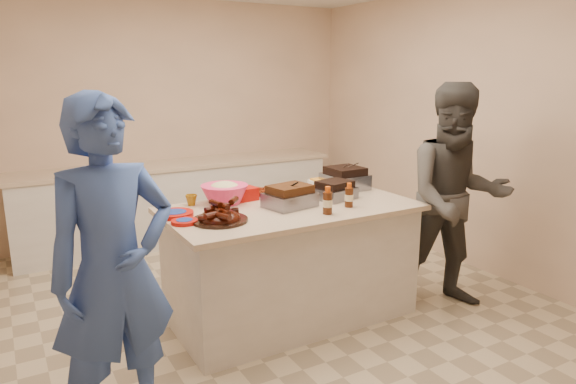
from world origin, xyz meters
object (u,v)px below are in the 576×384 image
bbq_bottle_b (349,207)px  guest_gray (447,303)px  coleslaw_bowl (225,203)px  island (291,315)px  roasting_pan (345,189)px  bbq_bottle_a (327,214)px  mustard_bottle (275,207)px  plastic_cup (192,205)px  rib_platter (220,221)px

bbq_bottle_b → guest_gray: (0.89, -0.23, -0.90)m
bbq_bottle_b → coleslaw_bowl: bearing=143.9°
island → roasting_pan: bearing=21.9°
bbq_bottle_b → bbq_bottle_a: bearing=-161.9°
mustard_bottle → plastic_cup: size_ratio=1.49×
coleslaw_bowl → plastic_cup: size_ratio=4.09×
coleslaw_bowl → mustard_bottle: coleslaw_bowl is taller
rib_platter → bbq_bottle_a: bbq_bottle_a is taller
bbq_bottle_a → coleslaw_bowl: bearing=129.1°
coleslaw_bowl → rib_platter: bearing=-116.9°
rib_platter → guest_gray: rib_platter is taller
island → rib_platter: 1.10m
mustard_bottle → guest_gray: bearing=-19.8°
bbq_bottle_b → roasting_pan: bearing=56.9°
island → plastic_cup: bearing=148.2°
coleslaw_bowl → guest_gray: (1.66, -0.79, -0.90)m
guest_gray → bbq_bottle_a: bearing=-158.6°
rib_platter → guest_gray: (1.88, -0.35, -0.90)m
bbq_bottle_a → bbq_bottle_b: 0.26m
coleslaw_bowl → bbq_bottle_b: coleslaw_bowl is taller
bbq_bottle_b → island: bearing=147.2°
plastic_cup → bbq_bottle_b: bearing=-32.1°
roasting_pan → mustard_bottle: 0.86m
plastic_cup → coleslaw_bowl: bearing=-16.9°
rib_platter → roasting_pan: 1.39m
coleslaw_bowl → bbq_bottle_b: (0.77, -0.56, 0.00)m
island → guest_gray: (1.25, -0.46, 0.00)m
rib_platter → coleslaw_bowl: (0.22, 0.44, 0.00)m
coleslaw_bowl → bbq_bottle_b: bearing=-36.1°
island → coleslaw_bowl: coleslaw_bowl is taller
rib_platter → mustard_bottle: (0.50, 0.15, 0.00)m
bbq_bottle_a → guest_gray: bbq_bottle_a is taller
island → rib_platter: (-0.63, -0.11, 0.90)m
roasting_pan → coleslaw_bowl: 1.11m
mustard_bottle → bbq_bottle_a: bearing=-55.7°
rib_platter → guest_gray: 2.11m
rib_platter → bbq_bottle_a: bearing=-15.4°
rib_platter → bbq_bottle_b: 1.00m
bbq_bottle_b → plastic_cup: size_ratio=2.08×
coleslaw_bowl → guest_gray: size_ratio=0.20×
island → plastic_cup: 1.18m
island → guest_gray: bearing=-20.3°
bbq_bottle_a → plastic_cup: 1.05m
bbq_bottle_a → plastic_cup: size_ratio=2.26×
bbq_bottle_a → bbq_bottle_b: bearing=18.1°
plastic_cup → guest_gray: bearing=-24.4°
mustard_bottle → rib_platter: bearing=-163.9°
island → rib_platter: rib_platter is taller
rib_platter → mustard_bottle: rib_platter is taller
coleslaw_bowl → mustard_bottle: size_ratio=2.75×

